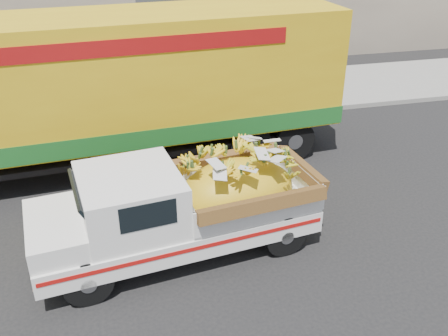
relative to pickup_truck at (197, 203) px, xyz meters
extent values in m
plane|color=black|center=(-1.04, 0.28, -0.98)|extent=(100.00, 100.00, 0.00)
cube|color=gray|center=(-1.04, 6.25, -0.91)|extent=(60.00, 0.25, 0.15)
cube|color=gray|center=(-1.04, 8.35, -0.91)|extent=(60.00, 4.00, 0.14)
cylinder|color=black|center=(-2.07, -1.10, -0.56)|extent=(0.87, 0.35, 0.84)
cylinder|color=black|center=(-2.28, 0.51, -0.56)|extent=(0.87, 0.35, 0.84)
cylinder|color=black|center=(1.57, -0.61, -0.56)|extent=(0.87, 0.35, 0.84)
cylinder|color=black|center=(1.35, 1.00, -0.56)|extent=(0.87, 0.35, 0.84)
cube|color=silver|center=(-0.41, -0.05, -0.37)|extent=(5.43, 2.57, 0.43)
cube|color=#A50F0C|center=(-0.29, -1.00, -0.30)|extent=(5.07, 0.69, 0.08)
cube|color=silver|center=(-2.96, -0.40, -0.49)|extent=(0.36, 1.85, 0.16)
cube|color=silver|center=(-2.53, -0.34, 0.05)|extent=(1.17, 1.89, 0.40)
cube|color=silver|center=(-1.21, -0.16, 0.35)|extent=(1.95, 2.03, 1.00)
cube|color=black|center=(-0.98, -1.05, 0.54)|extent=(0.94, 0.14, 0.47)
cube|color=silver|center=(0.91, 0.12, 0.13)|extent=(2.78, 2.21, 0.57)
ellipsoid|color=#F9A716|center=(0.80, 0.11, 0.01)|extent=(2.49, 1.81, 1.42)
cylinder|color=black|center=(3.16, 3.16, -0.43)|extent=(1.12, 0.40, 1.10)
cylinder|color=black|center=(3.00, 5.15, -0.43)|extent=(1.12, 0.40, 1.10)
cylinder|color=black|center=(1.96, 3.07, -0.43)|extent=(1.12, 0.40, 1.10)
cylinder|color=black|center=(1.81, 5.06, -0.43)|extent=(1.12, 0.40, 1.10)
cube|color=black|center=(-1.61, 3.80, -0.20)|extent=(12.04, 1.90, 0.36)
cube|color=gold|center=(-1.61, 3.80, 1.40)|extent=(11.91, 3.38, 2.84)
cube|color=#19591F|center=(-1.61, 3.80, 0.23)|extent=(11.98, 3.40, 0.45)
cube|color=maroon|center=(-1.51, 2.55, 2.37)|extent=(8.38, 0.65, 0.35)
camera|label=1|loc=(-1.40, -7.87, 4.97)|focal=40.00mm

